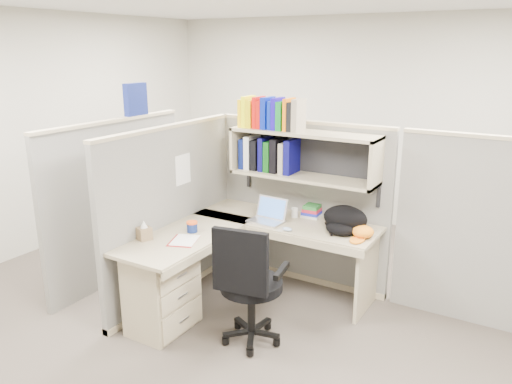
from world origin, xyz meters
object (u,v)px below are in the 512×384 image
Objects in this scene: desk at (197,273)px; snack_canister at (192,227)px; laptop at (266,211)px; backpack at (343,220)px; task_chair at (249,303)px.

snack_canister reaches higher than desk.
laptop is at bearing 68.89° from desk.
desk is at bearing -45.47° from snack_canister.
backpack is at bearing 30.02° from snack_canister.
desk is 1.69× the size of task_chair.
snack_canister is at bearing 134.53° from desk.
snack_canister is at bearing -164.82° from backpack.
desk is 4.45× the size of backpack.
laptop is at bearing 111.27° from task_chair.
backpack reaches higher than desk.
task_chair reaches higher than snack_canister.
backpack is at bearing 11.61° from laptop.
snack_canister is (-1.14, -0.66, -0.07)m from backpack.
laptop is 3.21× the size of snack_canister.
task_chair is at bearing -19.23° from snack_canister.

